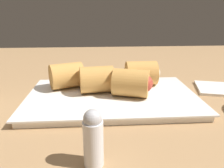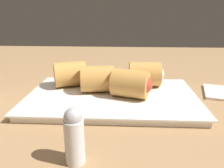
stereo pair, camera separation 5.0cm
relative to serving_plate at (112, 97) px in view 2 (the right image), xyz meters
The scene contains 8 objects.
table_surface 2.52cm from the serving_plate, 138.84° to the left, with size 180.00×140.00×2.00cm.
serving_plate is the anchor object (origin of this frame).
roll_front_left 4.66cm from the serving_plate, 31.02° to the right, with size 8.19×6.39×5.52cm.
roll_front_right 10.02cm from the serving_plate, 143.52° to the right, with size 7.95×5.70×5.52cm.
roll_back_left 11.12cm from the serving_plate, 27.96° to the right, with size 8.47×7.65×5.52cm.
roll_back_right 5.53cm from the serving_plate, 165.24° to the left, with size 8.42×7.27×5.52cm.
spoon 15.62cm from the serving_plate, 96.87° to the right, with size 16.77×7.71×1.26cm.
salt_shaker 20.06cm from the serving_plate, 79.70° to the left, with size 2.46×2.46×7.40cm.
Camera 2 is at (-0.83, 40.87, 20.21)cm, focal length 35.00 mm.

